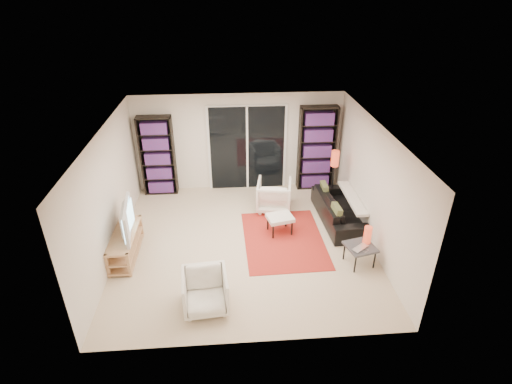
% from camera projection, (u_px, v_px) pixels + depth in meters
% --- Properties ---
extents(floor, '(5.00, 5.00, 0.00)m').
position_uv_depth(floor, '(245.00, 243.00, 8.08)').
color(floor, beige).
rests_on(floor, ground).
extents(wall_back, '(5.00, 0.02, 2.40)m').
position_uv_depth(wall_back, '(239.00, 142.00, 9.70)').
color(wall_back, silver).
rests_on(wall_back, ground).
extents(wall_front, '(5.00, 0.02, 2.40)m').
position_uv_depth(wall_front, '(253.00, 279.00, 5.31)').
color(wall_front, silver).
rests_on(wall_front, ground).
extents(wall_left, '(0.02, 5.00, 2.40)m').
position_uv_depth(wall_left, '(108.00, 196.00, 7.34)').
color(wall_left, silver).
rests_on(wall_left, ground).
extents(wall_right, '(0.02, 5.00, 2.40)m').
position_uv_depth(wall_right, '(374.00, 186.00, 7.68)').
color(wall_right, silver).
rests_on(wall_right, ground).
extents(ceiling, '(5.00, 5.00, 0.02)m').
position_uv_depth(ceiling, '(243.00, 130.00, 6.94)').
color(ceiling, white).
rests_on(ceiling, wall_back).
extents(sliding_door, '(1.92, 0.08, 2.16)m').
position_uv_depth(sliding_door, '(247.00, 148.00, 9.75)').
color(sliding_door, white).
rests_on(sliding_door, ground).
extents(bookshelf_left, '(0.80, 0.30, 1.95)m').
position_uv_depth(bookshelf_left, '(158.00, 156.00, 9.53)').
color(bookshelf_left, black).
rests_on(bookshelf_left, ground).
extents(bookshelf_right, '(0.90, 0.30, 2.10)m').
position_uv_depth(bookshelf_right, '(317.00, 148.00, 9.75)').
color(bookshelf_right, black).
rests_on(bookshelf_right, ground).
extents(tv_stand, '(0.43, 1.34, 0.50)m').
position_uv_depth(tv_stand, '(126.00, 244.00, 7.59)').
color(tv_stand, tan).
rests_on(tv_stand, floor).
extents(tv, '(0.28, 1.07, 0.61)m').
position_uv_depth(tv, '(122.00, 220.00, 7.34)').
color(tv, black).
rests_on(tv, tv_stand).
extents(rug, '(1.64, 2.19, 0.01)m').
position_uv_depth(rug, '(284.00, 239.00, 8.18)').
color(rug, '#B1281F').
rests_on(rug, floor).
extents(sofa, '(0.84, 1.95, 0.56)m').
position_uv_depth(sofa, '(339.00, 209.00, 8.69)').
color(sofa, black).
rests_on(sofa, floor).
extents(armchair_back, '(0.88, 0.90, 0.71)m').
position_uv_depth(armchair_back, '(274.00, 195.00, 9.11)').
color(armchair_back, white).
rests_on(armchair_back, floor).
extents(armchair_front, '(0.77, 0.79, 0.66)m').
position_uv_depth(armchair_front, '(205.00, 291.00, 6.36)').
color(armchair_front, white).
rests_on(armchair_front, floor).
extents(ottoman, '(0.60, 0.53, 0.40)m').
position_uv_depth(ottoman, '(280.00, 218.00, 8.25)').
color(ottoman, white).
rests_on(ottoman, floor).
extents(side_table, '(0.61, 0.61, 0.40)m').
position_uv_depth(side_table, '(360.00, 248.00, 7.33)').
color(side_table, '#3E3F43').
rests_on(side_table, floor).
extents(laptop, '(0.40, 0.38, 0.03)m').
position_uv_depth(laptop, '(362.00, 249.00, 7.20)').
color(laptop, silver).
rests_on(laptop, side_table).
extents(table_lamp, '(0.15, 0.15, 0.33)m').
position_uv_depth(table_lamp, '(368.00, 235.00, 7.34)').
color(table_lamp, red).
rests_on(table_lamp, side_table).
extents(floor_lamp, '(0.20, 0.20, 1.33)m').
position_uv_depth(floor_lamp, '(334.00, 164.00, 9.02)').
color(floor_lamp, black).
rests_on(floor_lamp, floor).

